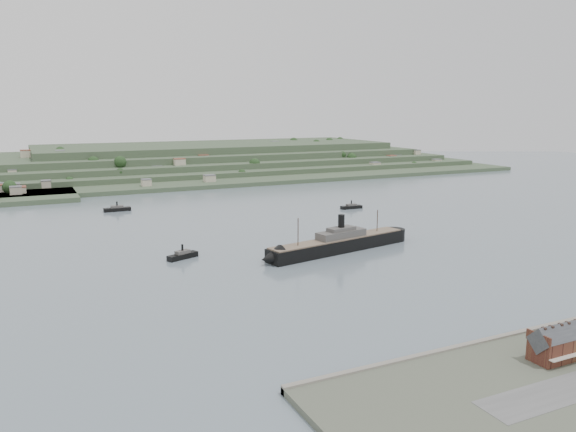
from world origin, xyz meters
name	(u,v)px	position (x,y,z in m)	size (l,w,h in m)	color
ground	(344,239)	(0.00, 0.00, 0.00)	(1400.00, 1400.00, 0.00)	slate
far_peninsula	(196,161)	(27.91, 393.10, 11.88)	(760.00, 309.00, 30.00)	#33472F
steamship	(335,244)	(-20.49, -23.97, 4.38)	(98.05, 29.21, 23.70)	black
tugboat	(183,255)	(-96.87, -1.98, 1.83)	(17.12, 10.34, 7.50)	black
ferry_west	(117,209)	(-104.78, 150.72, 1.75)	(19.46, 5.54, 7.28)	black
ferry_east	(351,207)	(57.60, 84.42, 1.53)	(17.15, 5.34, 6.37)	black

